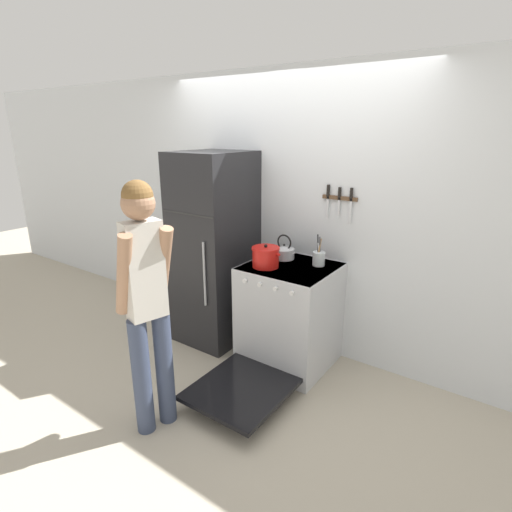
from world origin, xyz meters
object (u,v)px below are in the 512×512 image
object	(u,v)px
stove_range	(287,317)
person	(146,297)
dutch_oven_pot	(266,257)
refrigerator	(214,249)
tea_kettle	(284,252)
utensil_jar	(319,258)

from	to	relation	value
stove_range	person	bearing A→B (deg)	-106.02
dutch_oven_pot	person	distance (m)	1.13
refrigerator	person	distance (m)	1.35
refrigerator	tea_kettle	distance (m)	0.72
dutch_oven_pot	stove_range	bearing A→B (deg)	31.56
tea_kettle	person	bearing A→B (deg)	-98.03
refrigerator	stove_range	xyz separation A→B (m)	(0.85, -0.04, -0.46)
refrigerator	utensil_jar	size ratio (longest dim) A/B	7.00
utensil_jar	person	bearing A→B (deg)	-110.82
dutch_oven_pot	refrigerator	bearing A→B (deg)	168.42
stove_range	tea_kettle	size ratio (longest dim) A/B	6.21
utensil_jar	person	size ratio (longest dim) A/B	0.15
refrigerator	dutch_oven_pot	xyz separation A→B (m)	(0.69, -0.14, 0.09)
tea_kettle	utensil_jar	bearing A→B (deg)	1.32
stove_range	tea_kettle	xyz separation A→B (m)	(-0.15, 0.18, 0.52)
tea_kettle	person	world-z (taller)	person
dutch_oven_pot	tea_kettle	bearing A→B (deg)	87.30
refrigerator	tea_kettle	world-z (taller)	refrigerator
stove_range	utensil_jar	bearing A→B (deg)	45.27
dutch_oven_pot	tea_kettle	distance (m)	0.28
refrigerator	utensil_jar	bearing A→B (deg)	8.02
stove_range	dutch_oven_pot	distance (m)	0.58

